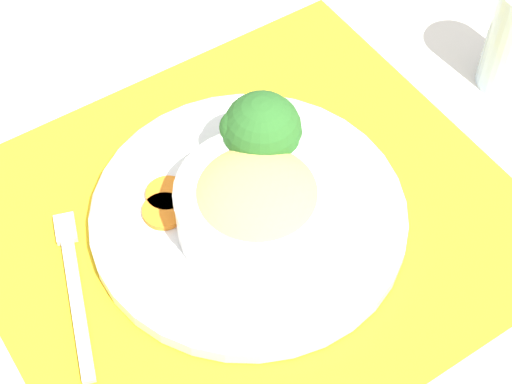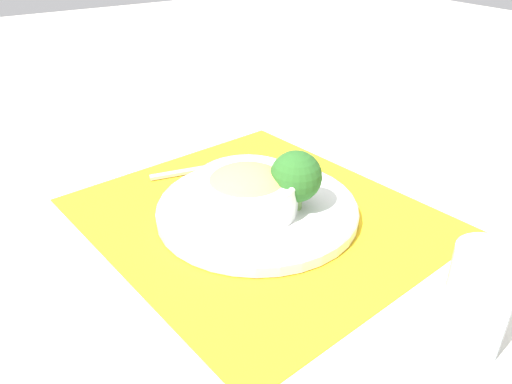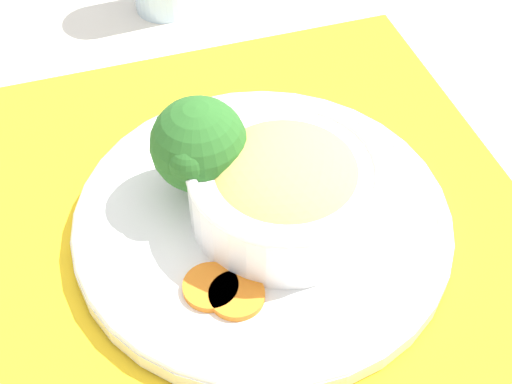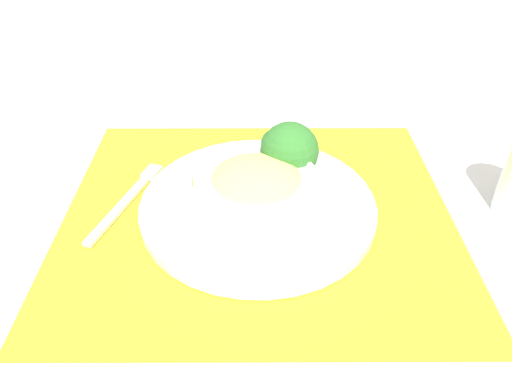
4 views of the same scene
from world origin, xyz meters
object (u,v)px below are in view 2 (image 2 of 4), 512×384
(broccoli_floret, at_px, (296,176))
(water_glass, at_px, (476,306))
(fork, at_px, (210,167))
(bowl, at_px, (248,190))

(broccoli_floret, distance_m, water_glass, 0.31)
(fork, bearing_deg, broccoli_floret, 20.03)
(broccoli_floret, bearing_deg, fork, -171.64)
(bowl, bearing_deg, broccoli_floret, 61.34)
(water_glass, xyz_separation_m, fork, (-0.52, -0.03, -0.05))
(bowl, bearing_deg, fork, 169.99)
(water_glass, bearing_deg, broccoli_floret, -179.57)
(fork, bearing_deg, bowl, 1.67)
(bowl, relative_size, fork, 0.85)
(bowl, height_order, water_glass, water_glass)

